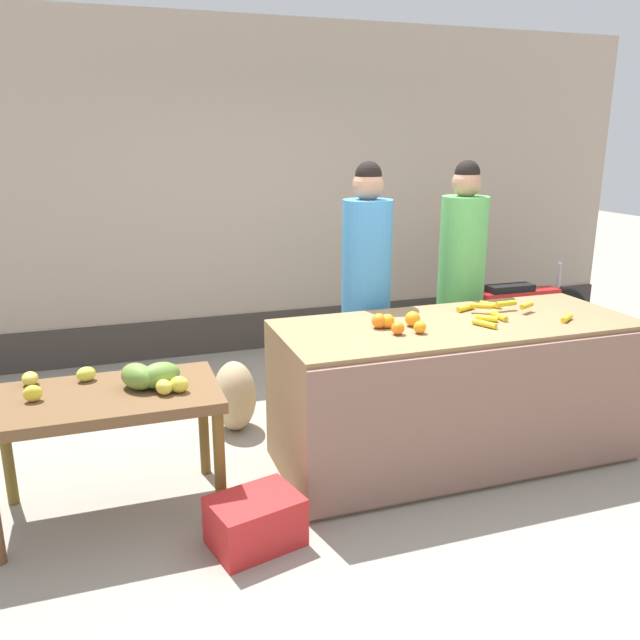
# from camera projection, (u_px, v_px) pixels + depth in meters

# --- Properties ---
(ground_plane) EXTENTS (24.00, 24.00, 0.00)m
(ground_plane) POSITION_uv_depth(u_px,v_px,m) (372.00, 468.00, 4.02)
(ground_plane) COLOR gray
(market_wall_back) EXTENTS (7.66, 0.23, 3.02)m
(market_wall_back) POSITION_uv_depth(u_px,v_px,m) (264.00, 194.00, 6.05)
(market_wall_back) COLOR tan
(market_wall_back) RESTS_ON ground
(fruit_stall_counter) EXTENTS (2.23, 0.90, 0.90)m
(fruit_stall_counter) POSITION_uv_depth(u_px,v_px,m) (455.00, 391.00, 4.05)
(fruit_stall_counter) COLOR olive
(fruit_stall_counter) RESTS_ON ground
(side_table_wooden) EXTENTS (1.19, 0.66, 0.71)m
(side_table_wooden) POSITION_uv_depth(u_px,v_px,m) (106.00, 409.00, 3.38)
(side_table_wooden) COLOR brown
(side_table_wooden) RESTS_ON ground
(banana_bunch_pile) EXTENTS (0.66, 0.56, 0.07)m
(banana_bunch_pile) POSITION_uv_depth(u_px,v_px,m) (499.00, 311.00, 4.08)
(banana_bunch_pile) COLOR gold
(banana_bunch_pile) RESTS_ON fruit_stall_counter
(orange_pile) EXTENTS (0.30, 0.25, 0.09)m
(orange_pile) POSITION_uv_depth(u_px,v_px,m) (398.00, 322.00, 3.79)
(orange_pile) COLOR orange
(orange_pile) RESTS_ON fruit_stall_counter
(mango_papaya_pile) EXTENTS (0.85, 0.48, 0.14)m
(mango_papaya_pile) POSITION_uv_depth(u_px,v_px,m) (136.00, 378.00, 3.40)
(mango_papaya_pile) COLOR yellow
(mango_papaya_pile) RESTS_ON side_table_wooden
(vendor_woman_blue_shirt) EXTENTS (0.34, 0.34, 1.85)m
(vendor_woman_blue_shirt) POSITION_uv_depth(u_px,v_px,m) (366.00, 296.00, 4.46)
(vendor_woman_blue_shirt) COLOR #33333D
(vendor_woman_blue_shirt) RESTS_ON ground
(vendor_woman_green_shirt) EXTENTS (0.34, 0.34, 1.84)m
(vendor_woman_green_shirt) POSITION_uv_depth(u_px,v_px,m) (460.00, 286.00, 4.76)
(vendor_woman_green_shirt) COLOR #33333D
(vendor_woman_green_shirt) RESTS_ON ground
(parked_motorcycle) EXTENTS (1.60, 0.18, 0.88)m
(parked_motorcycle) POSITION_uv_depth(u_px,v_px,m) (517.00, 316.00, 5.95)
(parked_motorcycle) COLOR black
(parked_motorcycle) RESTS_ON ground
(produce_crate) EXTENTS (0.51, 0.42, 0.26)m
(produce_crate) POSITION_uv_depth(u_px,v_px,m) (255.00, 521.00, 3.24)
(produce_crate) COLOR red
(produce_crate) RESTS_ON ground
(produce_sack) EXTENTS (0.34, 0.39, 0.50)m
(produce_sack) POSITION_uv_depth(u_px,v_px,m) (235.00, 396.00, 4.50)
(produce_sack) COLOR tan
(produce_sack) RESTS_ON ground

